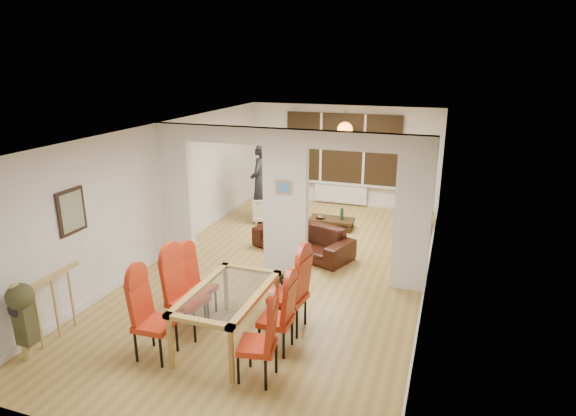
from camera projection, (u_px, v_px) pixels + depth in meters
The scene contains 24 objects.
floor at pixel (286, 270), 8.88m from camera, with size 5.00×9.00×0.01m, color #A98844.
room_walls at pixel (286, 202), 8.50m from camera, with size 5.00×9.00×2.60m, color silver, non-canonical shape.
divider_wall at pixel (286, 202), 8.50m from camera, with size 5.00×0.18×2.60m, color white.
bay_window_blinds at pixel (342, 148), 12.44m from camera, with size 3.00×0.08×1.80m, color black.
radiator at pixel (341, 194), 12.76m from camera, with size 1.40×0.08×0.50m, color white.
pendant_light at pixel (345, 130), 11.12m from camera, with size 0.36×0.36×0.36m, color orange.
stair_newel at pixel (52, 303), 6.54m from camera, with size 0.40×1.20×1.10m, color tan, non-canonical shape.
wall_poster at pixel (71, 211), 7.01m from camera, with size 0.04×0.52×0.67m, color gray.
pillar_photo at pixel (284, 187), 8.32m from camera, with size 0.30×0.03×0.25m, color #4C8CD8.
dining_table at pixel (228, 316), 6.52m from camera, with size 0.93×1.66×0.78m, color #A4823C, non-canonical shape.
dining_chair_la at pixel (154, 318), 6.14m from camera, with size 0.45×0.45×1.13m, color #AD2A11, non-canonical shape.
dining_chair_lb at pixel (188, 295), 6.68m from camera, with size 0.47×0.47×1.17m, color #AD2A11, non-canonical shape.
dining_chair_lc at pixel (199, 285), 7.15m from camera, with size 0.41×0.41×1.04m, color #AD2A11, non-canonical shape.
dining_chair_ra at pixel (257, 339), 5.72m from camera, with size 0.43×0.43×1.08m, color #AD2A11, non-canonical shape.
dining_chair_rb at pixel (276, 314), 6.31m from camera, with size 0.42×0.42×1.04m, color #AD2A11, non-canonical shape.
dining_chair_rc at pixel (288, 292), 6.77m from camera, with size 0.47×0.47×1.18m, color #AD2A11, non-canonical shape.
sofa at pixel (302, 239), 9.58m from camera, with size 2.05×0.80×0.60m, color black.
armchair at pixel (267, 208), 11.48m from camera, with size 0.69×0.67×0.63m, color beige.
person at pixel (260, 182), 11.27m from camera, with size 0.46×0.70×1.91m, color black.
television at pixel (413, 217), 10.92m from camera, with size 0.13×1.03×0.59m, color black.
coffee_table at pixel (331, 223), 11.03m from camera, with size 1.01×0.50×0.23m, color #302110, non-canonical shape.
bottle at pixel (342, 214), 10.86m from camera, with size 0.07×0.07×0.30m, color #143F19.
bowl at pixel (320, 217), 10.98m from camera, with size 0.21×0.21×0.05m, color #302110.
shoes at pixel (282, 279), 8.38m from camera, with size 0.22×0.24×0.09m, color black, non-canonical shape.
Camera 1 is at (2.71, -7.68, 3.74)m, focal length 30.00 mm.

